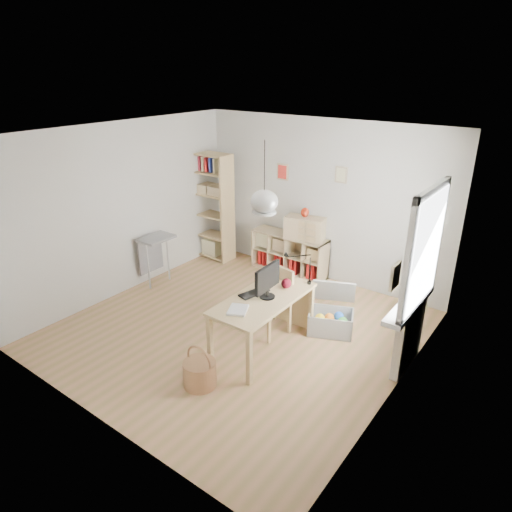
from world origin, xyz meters
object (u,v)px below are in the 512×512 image
Objects in this scene: tall_bookshelf at (211,202)px; chair at (273,296)px; desk at (264,304)px; drawer_chest at (305,228)px; cube_shelf at (289,256)px; storage_chest at (332,316)px; monitor at (267,280)px.

chair is (2.44, -1.52, -0.55)m from tall_bookshelf.
desk is 2.27× the size of drawer_chest.
drawer_chest is at bearing -7.41° from cube_shelf.
tall_bookshelf is at bearing 138.63° from storage_chest.
monitor is 0.76× the size of drawer_chest.
chair is 1.42× the size of drawer_chest.
monitor reaches higher than desk.
storage_chest is 1.89m from drawer_chest.
monitor reaches higher than cube_shelf.
cube_shelf is at bearing 10.19° from tall_bookshelf.
desk is 0.47m from chair.
drawer_chest is (-0.71, 2.19, 0.25)m from desk.
cube_shelf is at bearing 116.55° from storage_chest.
cube_shelf is 0.69m from drawer_chest.
drawer_chest reaches higher than cube_shelf.
drawer_chest reaches higher than desk.
tall_bookshelf reaches higher than storage_chest.
monitor is (-0.48, -0.90, 0.78)m from storage_chest.
desk is 1.60× the size of chair.
storage_chest is (1.53, -1.30, -0.09)m from cube_shelf.
chair reaches higher than cube_shelf.
chair is (0.88, -1.80, 0.24)m from cube_shelf.
monitor is (0.03, 0.03, 0.34)m from desk.
tall_bookshelf is at bearing 142.99° from desk.
desk is at bearing -59.60° from chair.
cube_shelf is at bearing 114.61° from desk.
storage_chest is (0.66, 0.50, -0.33)m from chair.
tall_bookshelf is 4.01× the size of monitor.
storage_chest is at bearing -18.22° from tall_bookshelf.
storage_chest is 1.74× the size of monitor.
cube_shelf is 2.54m from monitor.
monitor is at bearing 43.21° from desk.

